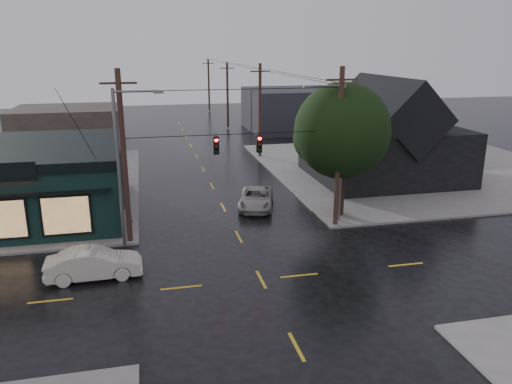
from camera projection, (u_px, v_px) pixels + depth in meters
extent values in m
plane|color=black|center=(261.00, 279.00, 25.10)|extent=(160.00, 160.00, 0.00)
cube|color=slate|center=(415.00, 167.00, 48.03)|extent=(28.00, 28.00, 0.15)
cube|color=black|center=(383.00, 152.00, 43.51)|extent=(12.00, 11.00, 4.50)
cylinder|color=black|center=(340.00, 184.00, 33.80)|extent=(0.70, 0.70, 4.36)
sphere|color=black|center=(342.00, 131.00, 32.79)|extent=(6.38, 6.38, 6.38)
cylinder|color=black|center=(236.00, 134.00, 29.41)|extent=(13.00, 0.04, 0.04)
cube|color=#332C25|center=(68.00, 126.00, 58.95)|extent=(12.00, 10.00, 4.40)
cube|color=#2B2B30|center=(298.00, 109.00, 69.82)|extent=(14.00, 12.00, 5.60)
imported|color=silver|center=(94.00, 264.00, 25.06)|extent=(4.77, 1.81, 1.55)
imported|color=#A09C94|center=(256.00, 198.00, 36.07)|extent=(3.66, 5.51, 1.41)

